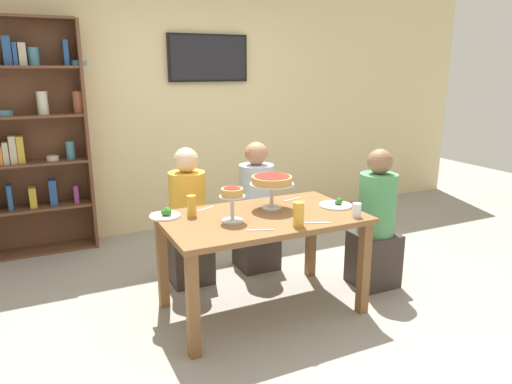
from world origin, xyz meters
TOP-DOWN VIEW (x-y plane):
  - ground_plane at (0.00, 0.00)m, footprint 12.00×12.00m
  - rear_partition at (0.00, 2.20)m, footprint 8.00×0.12m
  - dining_table at (0.00, 0.00)m, footprint 1.42×0.84m
  - bookshelf at (-1.50, 2.01)m, footprint 1.15×0.30m
  - television at (0.39, 2.11)m, footprint 0.89×0.05m
  - diner_far_right at (0.30, 0.73)m, footprint 0.34×0.34m
  - diner_far_left at (-0.33, 0.70)m, footprint 0.34×0.34m
  - diner_head_east at (1.03, -0.02)m, footprint 0.34×0.34m
  - deep_dish_pizza_stand at (0.14, 0.12)m, footprint 0.33×0.33m
  - personal_pizza_stand at (-0.24, -0.03)m, footprint 0.18×0.18m
  - salad_plate_near_diner at (0.61, -0.04)m, footprint 0.25×0.25m
  - salad_plate_far_diner at (-0.63, 0.26)m, footprint 0.22×0.22m
  - beer_glass_amber_tall at (-0.46, 0.20)m, footprint 0.07×0.07m
  - beer_glass_amber_short at (0.11, -0.32)m, footprint 0.08×0.08m
  - water_glass_clear_near at (0.59, -0.32)m, footprint 0.06×0.06m
  - cutlery_fork_near at (-0.15, -0.28)m, footprint 0.17×0.08m
  - cutlery_knife_near at (0.40, 0.27)m, footprint 0.18×0.06m
  - cutlery_fork_far at (0.27, -0.32)m, footprint 0.17×0.08m
  - cutlery_knife_far at (-0.32, 0.32)m, footprint 0.17×0.08m

SIDE VIEW (x-z plane):
  - ground_plane at x=0.00m, z-range 0.00..0.00m
  - diner_far_right at x=0.30m, z-range -0.08..1.07m
  - diner_far_left at x=-0.33m, z-range -0.08..1.07m
  - diner_head_east at x=1.03m, z-range -0.08..1.07m
  - dining_table at x=0.00m, z-range 0.27..1.01m
  - cutlery_fork_near at x=-0.15m, z-range 0.74..0.74m
  - cutlery_knife_near at x=0.40m, z-range 0.74..0.74m
  - cutlery_fork_far at x=0.27m, z-range 0.74..0.74m
  - cutlery_knife_far at x=-0.32m, z-range 0.74..0.74m
  - salad_plate_near_diner at x=0.61m, z-range 0.72..0.79m
  - salad_plate_far_diner at x=-0.63m, z-range 0.72..0.80m
  - water_glass_clear_near at x=0.59m, z-range 0.74..0.84m
  - beer_glass_amber_tall at x=-0.46m, z-range 0.74..0.89m
  - beer_glass_amber_short at x=0.11m, z-range 0.74..0.91m
  - personal_pizza_stand at x=-0.24m, z-range 0.79..1.03m
  - deep_dish_pizza_stand at x=0.14m, z-range 0.82..1.07m
  - bookshelf at x=-1.50m, z-range 0.04..2.25m
  - rear_partition at x=0.00m, z-range 0.00..2.80m
  - television at x=0.39m, z-range 1.62..2.12m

